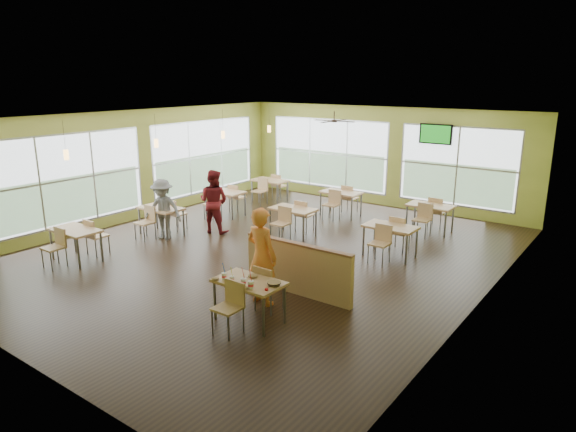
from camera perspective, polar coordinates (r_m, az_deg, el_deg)
The scene contains 20 objects.
room at distance 12.00m, azimuth -2.45°, elevation 3.17°, with size 12.00×12.04×3.20m.
window_bays at distance 16.01m, azimuth -3.01°, elevation 5.75°, with size 9.24×10.24×2.38m.
main_table at distance 8.86m, azimuth -4.34°, elevation -7.90°, with size 1.22×1.52×0.87m.
half_wall_divider at distance 9.96m, azimuth 1.10°, elevation -5.84°, with size 2.40×0.14×1.04m.
dining_tables at distance 14.16m, azimuth -1.42°, elevation 1.02°, with size 6.92×8.72×0.87m.
pendant_lights at distance 14.50m, azimuth -10.84°, elevation 8.42°, with size 0.11×7.31×0.86m.
ceiling_fan at distance 14.25m, azimuth 5.15°, elevation 10.50°, with size 1.25×1.25×0.29m.
tv_backwall at distance 16.13m, azimuth 16.09°, elevation 8.75°, with size 1.00×0.07×0.60m.
man_plaid at distance 9.44m, azimuth -2.93°, elevation -4.48°, with size 0.67×0.44×1.84m, color #FB481B.
patron_maroon at distance 13.95m, azimuth -8.25°, elevation 1.62°, with size 0.84×0.65×1.72m, color maroon.
patron_grey at distance 13.67m, azimuth -13.72°, elevation 0.75°, with size 1.02×0.59×1.58m, color slate.
cup_blue at distance 8.87m, azimuth -7.11°, elevation -6.64°, with size 0.09×0.09×0.33m.
cup_yellow at distance 8.74m, azimuth -6.25°, elevation -6.98°, with size 0.08×0.08×0.31m.
cup_red_near at distance 8.59m, azimuth -4.98°, elevation -7.29°, with size 0.10×0.10×0.36m.
cup_red_far at distance 8.45m, azimuth -4.16°, elevation -7.62°, with size 0.10×0.10×0.37m.
food_basket at distance 8.60m, azimuth -1.56°, elevation -7.50°, with size 0.24×0.24×0.05m.
ketchup_cup at distance 8.42m, azimuth -2.41°, elevation -8.15°, with size 0.06×0.06×0.03m, color #A80400.
wrapper_left at distance 8.92m, azimuth -8.09°, elevation -6.90°, with size 0.14×0.13×0.03m, color olive.
wrapper_mid at distance 8.95m, azimuth -3.95°, elevation -6.65°, with size 0.18×0.16×0.05m, color olive.
wrapper_right at distance 8.50m, azimuth -4.84°, elevation -7.93°, with size 0.14×0.13×0.04m, color olive.
Camera 1 is at (7.32, -9.17, 4.10)m, focal length 32.00 mm.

